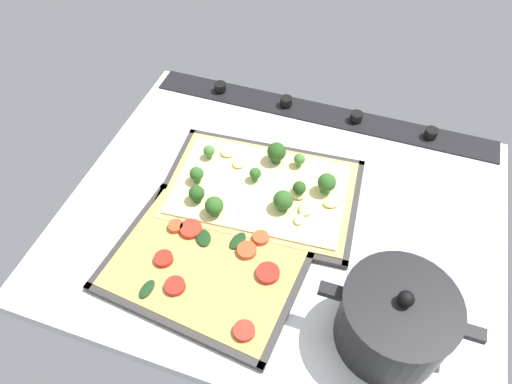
{
  "coord_description": "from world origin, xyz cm",
  "views": [
    {
      "loc": [
        -12.87,
        53.77,
        73.92
      ],
      "look_at": [
        5.3,
        0.28,
        4.97
      ],
      "focal_mm": 33.16,
      "sensor_mm": 36.0,
      "label": 1
    }
  ],
  "objects_px": {
    "baking_tray_back": "(206,266)",
    "cooking_pot": "(395,320)",
    "veggie_pizza_back": "(207,264)",
    "baking_tray_front": "(260,193)",
    "broccoli_pizza": "(261,188)"
  },
  "relations": [
    {
      "from": "broccoli_pizza",
      "to": "baking_tray_back",
      "type": "distance_m",
      "value": 0.2
    },
    {
      "from": "baking_tray_back",
      "to": "veggie_pizza_back",
      "type": "relative_size",
      "value": 1.08
    },
    {
      "from": "broccoli_pizza",
      "to": "cooking_pot",
      "type": "height_order",
      "value": "cooking_pot"
    },
    {
      "from": "baking_tray_front",
      "to": "cooking_pot",
      "type": "height_order",
      "value": "cooking_pot"
    },
    {
      "from": "baking_tray_back",
      "to": "veggie_pizza_back",
      "type": "distance_m",
      "value": 0.01
    },
    {
      "from": "broccoli_pizza",
      "to": "veggie_pizza_back",
      "type": "height_order",
      "value": "broccoli_pizza"
    },
    {
      "from": "broccoli_pizza",
      "to": "cooking_pot",
      "type": "bearing_deg",
      "value": 142.76
    },
    {
      "from": "baking_tray_front",
      "to": "broccoli_pizza",
      "type": "relative_size",
      "value": 1.07
    },
    {
      "from": "baking_tray_front",
      "to": "veggie_pizza_back",
      "type": "distance_m",
      "value": 0.19
    },
    {
      "from": "baking_tray_back",
      "to": "veggie_pizza_back",
      "type": "xyz_separation_m",
      "value": [
        -0.0,
        -0.0,
        0.01
      ]
    },
    {
      "from": "baking_tray_back",
      "to": "cooking_pot",
      "type": "bearing_deg",
      "value": 175.74
    },
    {
      "from": "cooking_pot",
      "to": "baking_tray_back",
      "type": "bearing_deg",
      "value": -4.26
    },
    {
      "from": "cooking_pot",
      "to": "baking_tray_front",
      "type": "bearing_deg",
      "value": -36.98
    },
    {
      "from": "baking_tray_back",
      "to": "cooking_pot",
      "type": "xyz_separation_m",
      "value": [
        -0.33,
        0.02,
        0.06
      ]
    },
    {
      "from": "baking_tray_front",
      "to": "baking_tray_back",
      "type": "xyz_separation_m",
      "value": [
        0.04,
        0.19,
        0.0
      ]
    }
  ]
}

